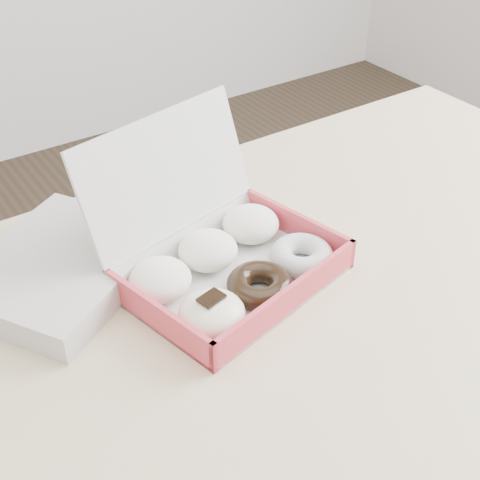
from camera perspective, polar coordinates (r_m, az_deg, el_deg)
table at (r=1.00m, az=8.06°, el=-6.56°), size 1.20×0.80×0.75m
donut_box at (r=0.91m, az=-1.49°, el=-1.59°), size 0.33×0.31×0.20m
newspapers at (r=0.95m, az=-15.03°, el=-2.33°), size 0.33×0.31×0.04m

